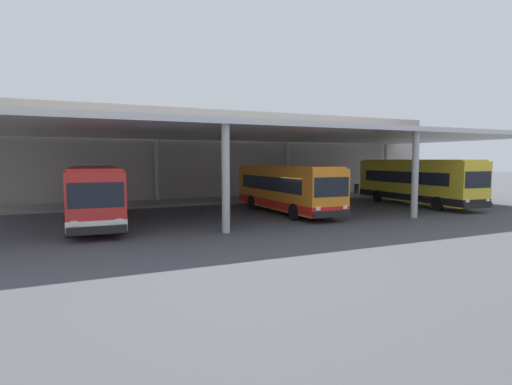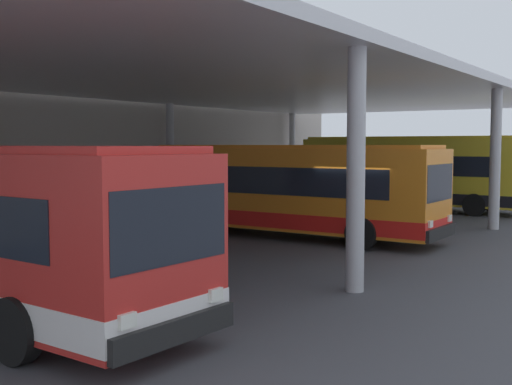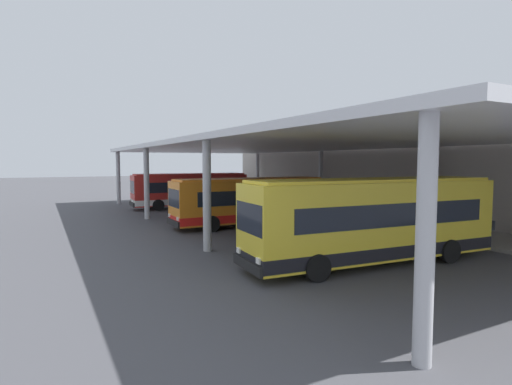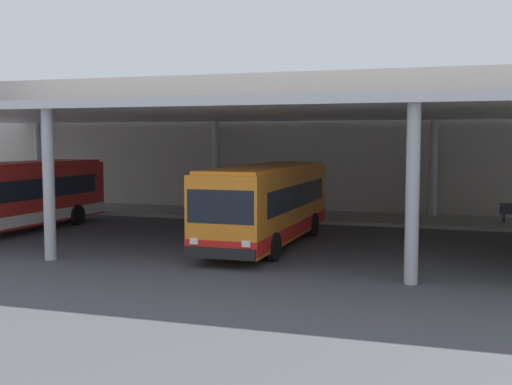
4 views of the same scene
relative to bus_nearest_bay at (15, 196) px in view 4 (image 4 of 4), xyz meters
name	(u,v)px [view 4 (image 4 of 4)]	position (x,y,z in m)	size (l,w,h in m)	color
ground_plane	(240,257)	(11.81, -2.79, -1.66)	(200.00, 200.00, 0.00)	#47474C
platform_kerb	(312,217)	(11.81, 8.96, -1.57)	(42.00, 4.50, 0.18)	gray
station_building_facade	(325,142)	(11.81, 12.21, 2.38)	(48.00, 1.60, 8.07)	#ADA399
canopy_shelter	(281,114)	(11.81, 2.71, 3.66)	(40.00, 17.00, 5.55)	silver
bus_nearest_bay	(15,196)	(0.00, 0.00, 0.00)	(3.05, 10.63, 3.17)	red
bus_second_bay	(267,204)	(11.98, 0.07, 0.00)	(2.77, 10.54, 3.17)	orange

